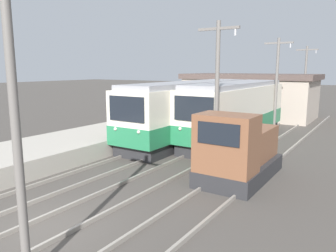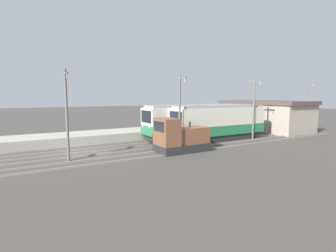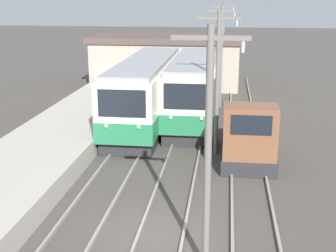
# 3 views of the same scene
# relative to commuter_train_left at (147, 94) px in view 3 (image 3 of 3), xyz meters

# --- Properties ---
(ground_plane) EXTENTS (200.00, 200.00, 0.00)m
(ground_plane) POSITION_rel_commuter_train_left_xyz_m (2.60, -13.63, -1.79)
(ground_plane) COLOR #47423D
(track_left) EXTENTS (1.54, 60.00, 0.14)m
(track_left) POSITION_rel_commuter_train_left_xyz_m (0.00, -13.63, -1.72)
(track_left) COLOR gray
(track_left) RESTS_ON ground
(track_center) EXTENTS (1.54, 60.00, 0.14)m
(track_center) POSITION_rel_commuter_train_left_xyz_m (2.80, -13.63, -1.72)
(track_center) COLOR gray
(track_center) RESTS_ON ground
(track_right) EXTENTS (1.54, 60.00, 0.14)m
(track_right) POSITION_rel_commuter_train_left_xyz_m (5.80, -13.63, -1.72)
(track_right) COLOR gray
(track_right) RESTS_ON ground
(commuter_train_left) EXTENTS (2.84, 13.37, 3.87)m
(commuter_train_left) POSITION_rel_commuter_train_left_xyz_m (0.00, 0.00, 0.00)
(commuter_train_left) COLOR #28282B
(commuter_train_left) RESTS_ON ground
(commuter_train_center) EXTENTS (2.84, 11.58, 3.87)m
(commuter_train_center) POSITION_rel_commuter_train_left_xyz_m (2.80, 0.99, -0.00)
(commuter_train_center) COLOR #28282B
(commuter_train_center) RESTS_ON ground
(shunting_locomotive) EXTENTS (2.40, 4.81, 3.00)m
(shunting_locomotive) POSITION_rel_commuter_train_left_xyz_m (5.80, -6.15, -0.58)
(shunting_locomotive) COLOR #28282B
(shunting_locomotive) RESTS_ON ground
(catenary_mast_near) EXTENTS (2.00, 0.20, 6.84)m
(catenary_mast_near) POSITION_rel_commuter_train_left_xyz_m (4.31, -15.24, 1.95)
(catenary_mast_near) COLOR slate
(catenary_mast_near) RESTS_ON ground
(catenary_mast_mid) EXTENTS (2.00, 0.20, 6.84)m
(catenary_mast_mid) POSITION_rel_commuter_train_left_xyz_m (4.31, -5.25, 1.95)
(catenary_mast_mid) COLOR slate
(catenary_mast_mid) RESTS_ON ground
(catenary_mast_far) EXTENTS (2.00, 0.20, 6.84)m
(catenary_mast_far) POSITION_rel_commuter_train_left_xyz_m (4.31, 4.74, 1.95)
(catenary_mast_far) COLOR slate
(catenary_mast_far) RESTS_ON ground
(catenary_mast_distant) EXTENTS (2.00, 0.20, 6.84)m
(catenary_mast_distant) POSITION_rel_commuter_train_left_xyz_m (4.31, 14.74, 1.95)
(catenary_mast_distant) COLOR slate
(catenary_mast_distant) RESTS_ON ground
(station_building) EXTENTS (12.60, 6.30, 4.21)m
(station_building) POSITION_rel_commuter_train_left_xyz_m (-0.36, 12.37, 0.34)
(station_building) COLOR #AD9E8E
(station_building) RESTS_ON ground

